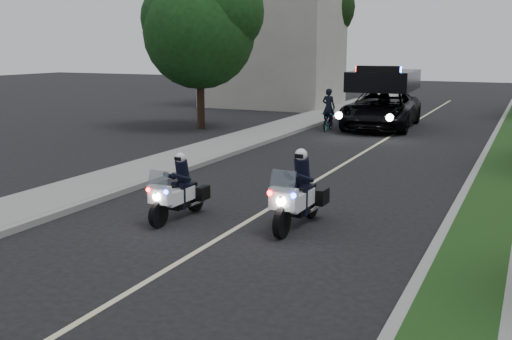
% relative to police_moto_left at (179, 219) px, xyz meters
% --- Properties ---
extents(ground, '(120.00, 120.00, 0.00)m').
position_rel_police_moto_left_xyz_m(ground, '(1.51, -1.20, 0.00)').
color(ground, black).
rests_on(ground, ground).
extents(curb_right, '(0.20, 60.00, 0.15)m').
position_rel_police_moto_left_xyz_m(curb_right, '(5.61, 8.80, 0.07)').
color(curb_right, gray).
rests_on(curb_right, ground).
extents(grass_verge, '(1.20, 60.00, 0.16)m').
position_rel_police_moto_left_xyz_m(grass_verge, '(6.31, 8.80, 0.08)').
color(grass_verge, '#193814').
rests_on(grass_verge, ground).
extents(curb_left, '(0.20, 60.00, 0.15)m').
position_rel_police_moto_left_xyz_m(curb_left, '(-2.59, 8.80, 0.07)').
color(curb_left, gray).
rests_on(curb_left, ground).
extents(sidewalk_left, '(2.00, 60.00, 0.16)m').
position_rel_police_moto_left_xyz_m(sidewalk_left, '(-3.69, 8.80, 0.08)').
color(sidewalk_left, gray).
rests_on(sidewalk_left, ground).
extents(building_far, '(8.00, 6.00, 7.00)m').
position_rel_police_moto_left_xyz_m(building_far, '(-8.49, 24.80, 3.50)').
color(building_far, '#A8A396').
rests_on(building_far, ground).
extents(lane_marking, '(0.12, 50.00, 0.01)m').
position_rel_police_moto_left_xyz_m(lane_marking, '(1.51, 8.80, 0.00)').
color(lane_marking, '#BFB78C').
rests_on(lane_marking, ground).
extents(police_moto_left, '(0.68, 1.79, 1.51)m').
position_rel_police_moto_left_xyz_m(police_moto_left, '(0.00, 0.00, 0.00)').
color(police_moto_left, white).
rests_on(police_moto_left, ground).
extents(police_moto_right, '(0.74, 2.01, 1.70)m').
position_rel_police_moto_left_xyz_m(police_moto_right, '(2.66, 0.55, 0.00)').
color(police_moto_right, silver).
rests_on(police_moto_right, ground).
extents(police_suv, '(3.39, 6.69, 3.17)m').
position_rel_police_moto_left_xyz_m(police_suv, '(0.47, 17.16, 0.00)').
color(police_suv, black).
rests_on(police_suv, ground).
extents(bicycle, '(0.68, 1.60, 0.82)m').
position_rel_police_moto_left_xyz_m(bicycle, '(-1.55, 15.31, 0.00)').
color(bicycle, black).
rests_on(bicycle, ground).
extents(cyclist, '(0.67, 0.50, 1.73)m').
position_rel_police_moto_left_xyz_m(cyclist, '(-1.55, 15.31, 0.00)').
color(cyclist, black).
rests_on(cyclist, ground).
extents(tree_left_near, '(5.38, 5.38, 8.61)m').
position_rel_police_moto_left_xyz_m(tree_left_near, '(-7.22, 13.37, 0.00)').
color(tree_left_near, '#174316').
rests_on(tree_left_near, ground).
extents(tree_left_far, '(8.08, 8.08, 10.27)m').
position_rel_police_moto_left_xyz_m(tree_left_far, '(-7.62, 27.36, 0.00)').
color(tree_left_far, black).
rests_on(tree_left_far, ground).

